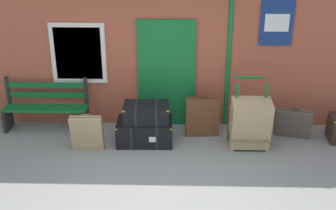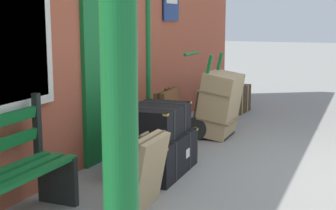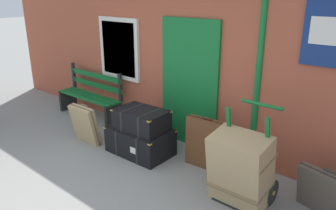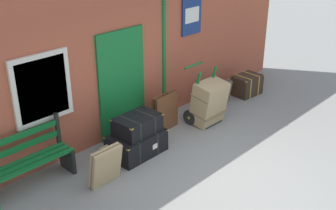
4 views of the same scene
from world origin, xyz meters
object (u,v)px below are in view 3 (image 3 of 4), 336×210
at_px(platform_bench, 91,96).
at_px(steamer_trunk_base, 140,141).
at_px(porters_trolley, 246,177).
at_px(suitcase_brown, 85,125).
at_px(suitcase_slate, 206,144).
at_px(large_brown_trunk, 240,169).
at_px(steamer_trunk_middle, 141,120).
at_px(suitcase_olive, 326,194).

height_order(platform_bench, steamer_trunk_base, platform_bench).
relative_size(porters_trolley, suitcase_brown, 1.73).
relative_size(porters_trolley, suitcase_slate, 1.51).
distance_m(porters_trolley, suitcase_brown, 2.87).
height_order(platform_bench, suitcase_slate, platform_bench).
height_order(steamer_trunk_base, large_brown_trunk, large_brown_trunk).
bearing_deg(steamer_trunk_base, steamer_trunk_middle, 9.07).
bearing_deg(platform_bench, steamer_trunk_base, -14.90).
distance_m(steamer_trunk_base, large_brown_trunk, 1.89).
distance_m(suitcase_olive, suitcase_brown, 3.78).
height_order(steamer_trunk_middle, suitcase_brown, steamer_trunk_middle).
relative_size(suitcase_slate, suitcase_brown, 1.15).
height_order(porters_trolley, suitcase_slate, porters_trolley).
bearing_deg(porters_trolley, suitcase_slate, 159.99).
xyz_separation_m(platform_bench, porters_trolley, (3.80, -0.51, -0.17)).
height_order(steamer_trunk_base, porters_trolley, porters_trolley).
bearing_deg(steamer_trunk_middle, porters_trolley, 0.08).
distance_m(steamer_trunk_base, porters_trolley, 1.87).
relative_size(steamer_trunk_middle, suitcase_olive, 1.20).
relative_size(porters_trolley, large_brown_trunk, 1.28).
xyz_separation_m(large_brown_trunk, suitcase_brown, (-2.85, -0.17, -0.13)).
relative_size(steamer_trunk_middle, large_brown_trunk, 0.89).
bearing_deg(steamer_trunk_middle, suitcase_olive, 5.39).
bearing_deg(suitcase_olive, suitcase_brown, -170.82).
bearing_deg(steamer_trunk_base, suitcase_olive, 5.43).
bearing_deg(steamer_trunk_middle, large_brown_trunk, -5.38).
distance_m(porters_trolley, suitcase_olive, 0.91).
distance_m(platform_bench, suitcase_slate, 3.00).
xyz_separation_m(steamer_trunk_base, large_brown_trunk, (1.87, -0.17, 0.26)).
relative_size(platform_bench, steamer_trunk_base, 1.56).
bearing_deg(suitcase_olive, steamer_trunk_base, -174.57).
distance_m(platform_bench, suitcase_olive, 4.69).
bearing_deg(large_brown_trunk, suitcase_olive, 26.04).
bearing_deg(suitcase_olive, suitcase_slate, 178.56).
distance_m(platform_bench, large_brown_trunk, 3.86).
relative_size(steamer_trunk_base, suitcase_slate, 1.29).
height_order(platform_bench, steamer_trunk_middle, platform_bench).
height_order(large_brown_trunk, suitcase_slate, large_brown_trunk).
xyz_separation_m(large_brown_trunk, suitcase_olive, (0.88, 0.43, -0.19)).
xyz_separation_m(platform_bench, suitcase_slate, (2.99, -0.21, -0.07)).
bearing_deg(suitcase_olive, porters_trolley, -163.90).
xyz_separation_m(suitcase_slate, suitcase_olive, (1.69, -0.04, -0.09)).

